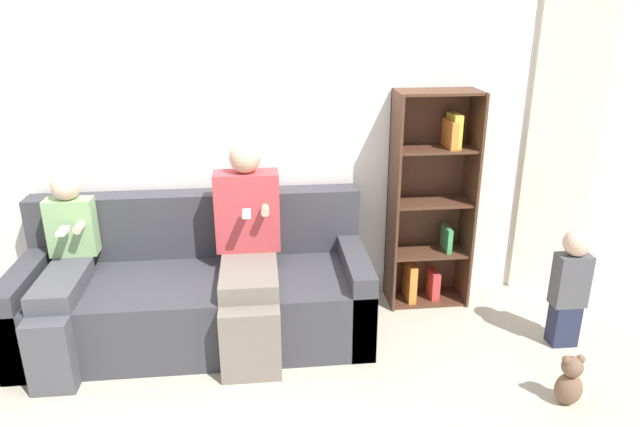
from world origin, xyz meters
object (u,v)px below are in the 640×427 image
(teddy_bear, at_px, (570,381))
(bookshelf, at_px, (430,203))
(couch, at_px, (198,292))
(adult_seated, at_px, (248,248))
(child_seated, at_px, (62,273))
(toddler_standing, at_px, (570,285))

(teddy_bear, bearing_deg, bookshelf, 109.20)
(couch, xyz_separation_m, adult_seated, (0.34, -0.12, 0.34))
(bookshelf, relative_size, teddy_bear, 5.03)
(child_seated, bearing_deg, toddler_standing, -4.20)
(child_seated, relative_size, teddy_bear, 3.60)
(adult_seated, relative_size, bookshelf, 0.82)
(child_seated, xyz_separation_m, teddy_bear, (2.81, -0.79, -0.41))
(couch, relative_size, bookshelf, 1.43)
(bookshelf, height_order, teddy_bear, bookshelf)
(toddler_standing, bearing_deg, couch, 170.47)
(toddler_standing, height_order, bookshelf, bookshelf)
(toddler_standing, distance_m, teddy_bear, 0.68)
(couch, bearing_deg, bookshelf, 10.81)
(adult_seated, height_order, bookshelf, bookshelf)
(child_seated, height_order, teddy_bear, child_seated)
(teddy_bear, bearing_deg, toddler_standing, 64.89)
(bookshelf, distance_m, teddy_bear, 1.46)
(toddler_standing, height_order, teddy_bear, toddler_standing)
(adult_seated, relative_size, child_seated, 1.15)
(toddler_standing, bearing_deg, bookshelf, 135.34)
(teddy_bear, bearing_deg, couch, 155.03)
(couch, bearing_deg, child_seated, -167.93)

